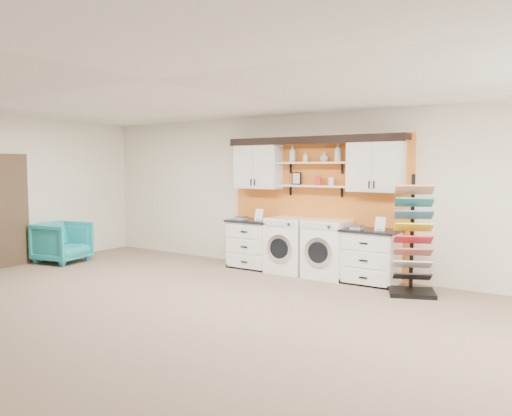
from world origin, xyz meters
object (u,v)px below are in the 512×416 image
Objects in this scene: base_cabinet_left at (254,244)px; washer at (289,245)px; armchair at (62,242)px; sample_rack at (413,257)px; base_cabinet_right at (371,256)px; dryer at (327,249)px.

washer is (0.76, -0.00, 0.04)m from base_cabinet_left.
washer reaches higher than armchair.
sample_rack is at bearing -8.20° from washer.
sample_rack is (2.26, -0.33, 0.06)m from washer.
base_cabinet_right is at bearing 0.13° from washer.
dryer is at bearing 0.00° from washer.
sample_rack reaches higher than dryer.
base_cabinet_right is 5.87m from armchair.
dryer is at bearing -179.74° from base_cabinet_right.
washer is at bearing -179.87° from base_cabinet_right.
sample_rack reaches higher than armchair.
base_cabinet_right is 0.92× the size of washer.
dryer reaches higher than washer.
base_cabinet_left is 2.26m from base_cabinet_right.
sample_rack is at bearing -6.23° from base_cabinet_left.
washer reaches higher than base_cabinet_left.
sample_rack is (3.02, -0.33, 0.10)m from base_cabinet_left.
dryer reaches higher than base_cabinet_right.
sample_rack reaches higher than washer.
washer is (-1.50, -0.00, 0.05)m from base_cabinet_right.
dryer is 1.12× the size of armchair.
base_cabinet_left reaches higher than base_cabinet_right.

